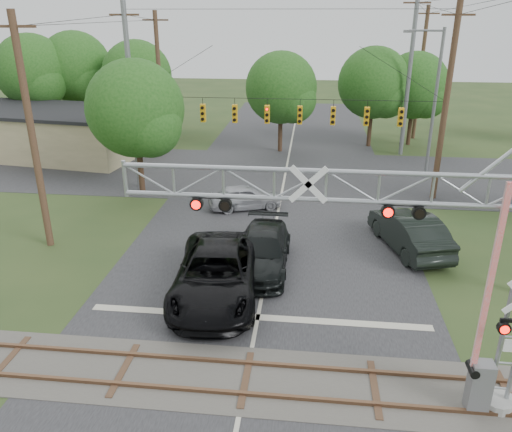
# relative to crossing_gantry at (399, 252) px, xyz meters

# --- Properties ---
(ground) EXTENTS (160.00, 160.00, 0.00)m
(ground) POSITION_rel_crossing_gantry_xyz_m (-4.17, -1.63, -4.90)
(ground) COLOR #293E1C
(ground) RESTS_ON ground
(road_main) EXTENTS (14.00, 90.00, 0.02)m
(road_main) POSITION_rel_crossing_gantry_xyz_m (-4.17, 8.37, -4.89)
(road_main) COLOR #252527
(road_main) RESTS_ON ground
(road_cross) EXTENTS (90.00, 12.00, 0.02)m
(road_cross) POSITION_rel_crossing_gantry_xyz_m (-4.17, 22.37, -4.89)
(road_cross) COLOR #252527
(road_cross) RESTS_ON ground
(railroad_track) EXTENTS (90.00, 3.20, 0.17)m
(railroad_track) POSITION_rel_crossing_gantry_xyz_m (-4.17, 0.37, -4.87)
(railroad_track) COLOR #4A4640
(railroad_track) RESTS_ON ground
(crossing_gantry) EXTENTS (11.23, 1.02, 7.99)m
(crossing_gantry) POSITION_rel_crossing_gantry_xyz_m (0.00, 0.00, 0.00)
(crossing_gantry) COLOR gray
(crossing_gantry) RESTS_ON ground
(traffic_signal_span) EXTENTS (19.34, 0.36, 11.50)m
(traffic_signal_span) POSITION_rel_crossing_gantry_xyz_m (-3.31, 18.37, 0.68)
(traffic_signal_span) COLOR slate
(traffic_signal_span) RESTS_ON ground
(pickup_black) EXTENTS (3.80, 7.35, 1.98)m
(pickup_black) POSITION_rel_crossing_gantry_xyz_m (-6.01, 5.33, -3.91)
(pickup_black) COLOR black
(pickup_black) RESTS_ON ground
(car_dark) EXTENTS (2.39, 5.80, 1.68)m
(car_dark) POSITION_rel_crossing_gantry_xyz_m (-4.40, 7.96, -4.07)
(car_dark) COLOR black
(car_dark) RESTS_ON ground
(sedan_silver) EXTENTS (4.57, 3.02, 1.45)m
(sedan_silver) POSITION_rel_crossing_gantry_xyz_m (-6.17, 15.27, -4.18)
(sedan_silver) COLOR #97989E
(sedan_silver) RESTS_ON ground
(suv_dark) EXTENTS (3.52, 6.05, 1.89)m
(suv_dark) POSITION_rel_crossing_gantry_xyz_m (2.51, 10.69, -3.96)
(suv_dark) COLOR black
(suv_dark) RESTS_ON ground
(commercial_building) EXTENTS (16.89, 10.29, 3.71)m
(commercial_building) POSITION_rel_crossing_gantry_xyz_m (-23.99, 25.89, -3.04)
(commercial_building) COLOR #948A63
(commercial_building) RESTS_ON ground
(streetlight) EXTENTS (2.66, 0.28, 9.97)m
(streetlight) POSITION_rel_crossing_gantry_xyz_m (5.59, 23.06, 0.67)
(streetlight) COLOR slate
(streetlight) RESTS_ON ground
(utility_poles) EXTENTS (24.21, 28.38, 12.48)m
(utility_poles) POSITION_rel_crossing_gantry_xyz_m (-1.78, 21.30, 1.03)
(utility_poles) COLOR #42311E
(utility_poles) RESTS_ON ground
(treeline) EXTENTS (54.18, 26.01, 9.39)m
(treeline) POSITION_rel_crossing_gantry_xyz_m (-8.45, 29.20, 0.59)
(treeline) COLOR #3B281B
(treeline) RESTS_ON ground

